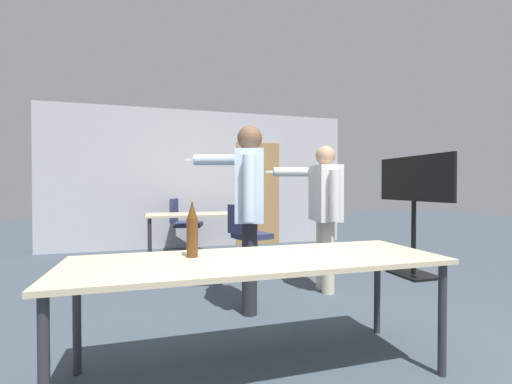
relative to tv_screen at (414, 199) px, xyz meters
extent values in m
cube|color=#BCBCC1|center=(-2.35, 2.98, 0.31)|extent=(5.80, 0.10, 2.62)
cube|color=#AD7F4C|center=(-1.25, 2.92, 0.02)|extent=(0.90, 0.02, 2.05)
cube|color=#C6B793|center=(-2.62, -1.69, -0.29)|extent=(2.28, 0.77, 0.03)
cylinder|color=#2D2D33|center=(-3.70, -2.01, -0.65)|extent=(0.05, 0.05, 0.70)
cylinder|color=#2D2D33|center=(-1.53, -2.01, -0.65)|extent=(0.05, 0.05, 0.70)
cylinder|color=#2D2D33|center=(-3.70, -1.36, -0.65)|extent=(0.05, 0.05, 0.70)
cylinder|color=#2D2D33|center=(-1.53, -1.36, -0.65)|extent=(0.05, 0.05, 0.70)
cube|color=#C6B793|center=(-2.50, 1.88, -0.29)|extent=(1.77, 0.71, 0.03)
cylinder|color=#2D2D33|center=(-3.33, 1.59, -0.65)|extent=(0.05, 0.05, 0.70)
cylinder|color=#2D2D33|center=(-1.68, 1.59, -0.65)|extent=(0.05, 0.05, 0.70)
cylinder|color=#2D2D33|center=(-3.33, 2.18, -0.65)|extent=(0.05, 0.05, 0.70)
cylinder|color=#2D2D33|center=(-1.68, 2.18, -0.65)|extent=(0.05, 0.05, 0.70)
cube|color=black|center=(0.00, 0.00, -0.99)|extent=(0.44, 0.56, 0.03)
cylinder|color=black|center=(0.00, 0.00, -0.50)|extent=(0.06, 0.06, 0.95)
cube|color=black|center=(0.00, 0.00, 0.27)|extent=(0.04, 1.29, 0.59)
cube|color=#14331E|center=(0.02, 0.00, 0.27)|extent=(0.01, 1.18, 0.51)
cylinder|color=beige|center=(-1.43, -0.35, -0.61)|extent=(0.14, 0.14, 0.78)
cylinder|color=beige|center=(-1.40, -0.17, -0.61)|extent=(0.14, 0.14, 0.78)
cube|color=silver|center=(-1.42, -0.26, 0.09)|extent=(0.30, 0.47, 0.62)
sphere|color=tan|center=(-1.42, -0.26, 0.51)|extent=(0.22, 0.22, 0.22)
cylinder|color=silver|center=(-1.45, -0.54, 0.07)|extent=(0.11, 0.11, 0.53)
cylinder|color=silver|center=(-1.65, 0.05, 0.33)|extent=(0.54, 0.18, 0.11)
cube|color=white|center=(-1.94, 0.08, 0.33)|extent=(0.12, 0.05, 0.03)
cylinder|color=#28282D|center=(-2.41, -0.71, -0.58)|extent=(0.14, 0.14, 0.84)
cylinder|color=#28282D|center=(-2.36, -0.53, -0.58)|extent=(0.14, 0.14, 0.84)
cube|color=silver|center=(-2.38, -0.62, 0.17)|extent=(0.37, 0.50, 0.66)
sphere|color=brown|center=(-2.38, -0.62, 0.61)|extent=(0.23, 0.23, 0.23)
cylinder|color=silver|center=(-2.46, -0.89, 0.15)|extent=(0.11, 0.11, 0.57)
cylinder|color=silver|center=(-2.58, -0.27, 0.43)|extent=(0.58, 0.27, 0.11)
cube|color=white|center=(-2.88, -0.18, 0.43)|extent=(0.13, 0.07, 0.03)
cylinder|color=black|center=(-2.67, 2.51, -0.99)|extent=(0.52, 0.52, 0.03)
cylinder|color=black|center=(-2.67, 2.51, -0.76)|extent=(0.06, 0.06, 0.42)
cube|color=navy|center=(-2.67, 2.51, -0.52)|extent=(0.57, 0.57, 0.08)
cube|color=navy|center=(-2.92, 2.58, -0.27)|extent=(0.18, 0.44, 0.42)
cylinder|color=black|center=(-1.87, 1.13, -0.99)|extent=(0.52, 0.52, 0.03)
cylinder|color=black|center=(-1.87, 1.13, -0.79)|extent=(0.06, 0.06, 0.37)
cube|color=navy|center=(-1.87, 1.13, -0.56)|extent=(0.58, 0.58, 0.08)
cube|color=navy|center=(-2.12, 1.05, -0.31)|extent=(0.19, 0.43, 0.42)
cylinder|color=#563314|center=(-3.01, -1.55, -0.15)|extent=(0.07, 0.07, 0.24)
cone|color=#563314|center=(-3.01, -1.55, 0.02)|extent=(0.06, 0.06, 0.11)
cylinder|color=gold|center=(-3.01, -1.55, 0.08)|extent=(0.03, 0.03, 0.01)
camera|label=1|loc=(-3.22, -3.69, 0.16)|focal=24.00mm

